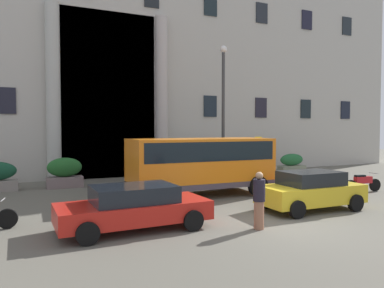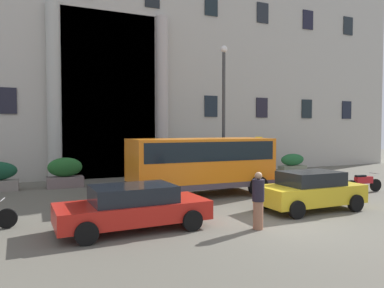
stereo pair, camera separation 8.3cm
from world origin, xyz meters
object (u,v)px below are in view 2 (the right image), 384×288
(orange_minibus, at_px, (201,161))
(hedge_planter_east, at_px, (292,163))
(lamppost_plaza_centre, at_px, (224,103))
(motorcycle_far_end, at_px, (289,187))
(parked_estate_mid, at_px, (133,207))
(pedestrian_woman_with_bag, at_px, (258,200))
(bus_stop_sign, at_px, (258,155))
(hedge_planter_far_west, at_px, (199,167))
(hedge_planter_entrance_left, at_px, (148,169))
(hedge_planter_west, at_px, (65,173))
(parked_sedan_second, at_px, (311,190))
(motorcycle_near_kerb, at_px, (363,183))

(orange_minibus, bearing_deg, hedge_planter_east, 29.23)
(lamppost_plaza_centre, bearing_deg, motorcycle_far_end, -86.38)
(parked_estate_mid, distance_m, pedestrian_woman_with_bag, 3.75)
(motorcycle_far_end, bearing_deg, pedestrian_woman_with_bag, -127.66)
(bus_stop_sign, xyz_separation_m, lamppost_plaza_centre, (-1.46, 1.32, 2.86))
(orange_minibus, relative_size, hedge_planter_far_west, 3.94)
(hedge_planter_entrance_left, xyz_separation_m, pedestrian_woman_with_bag, (0.30, -10.46, 0.11))
(hedge_planter_entrance_left, xyz_separation_m, hedge_planter_west, (-4.37, 0.07, -0.02))
(hedge_planter_west, relative_size, parked_sedan_second, 0.45)
(hedge_planter_west, xyz_separation_m, parked_estate_mid, (1.23, -9.05, -0.05))
(bus_stop_sign, xyz_separation_m, hedge_planter_west, (-9.85, 2.85, -0.86))
(hedge_planter_west, height_order, lamppost_plaza_centre, lamppost_plaza_centre)
(hedge_planter_entrance_left, xyz_separation_m, parked_estate_mid, (-3.13, -8.98, -0.07))
(hedge_planter_far_west, xyz_separation_m, motorcycle_far_end, (0.92, -7.41, -0.19))
(motorcycle_far_end, bearing_deg, bus_stop_sign, 84.92)
(orange_minibus, bearing_deg, hedge_planter_entrance_left, 103.26)
(bus_stop_sign, height_order, lamppost_plaza_centre, lamppost_plaza_centre)
(hedge_planter_east, distance_m, motorcycle_far_end, 9.48)
(hedge_planter_east, xyz_separation_m, parked_estate_mid, (-13.58, -9.43, 0.06))
(parked_sedan_second, bearing_deg, hedge_planter_far_west, 90.77)
(pedestrian_woman_with_bag, bearing_deg, hedge_planter_east, -146.49)
(bus_stop_sign, relative_size, motorcycle_far_end, 1.25)
(bus_stop_sign, bearing_deg, hedge_planter_entrance_left, 153.06)
(orange_minibus, relative_size, hedge_planter_west, 3.61)
(orange_minibus, relative_size, hedge_planter_east, 3.32)
(hedge_planter_entrance_left, bearing_deg, motorcycle_near_kerb, -40.04)
(hedge_planter_east, relative_size, motorcycle_near_kerb, 0.96)
(hedge_planter_entrance_left, xyz_separation_m, parked_sedan_second, (3.54, -9.07, -0.03))
(orange_minibus, xyz_separation_m, hedge_planter_east, (9.35, 5.18, -0.93))
(motorcycle_far_end, height_order, lamppost_plaza_centre, lamppost_plaza_centre)
(hedge_planter_entrance_left, height_order, parked_estate_mid, hedge_planter_entrance_left)
(parked_sedan_second, distance_m, parked_estate_mid, 6.67)
(hedge_planter_far_west, relative_size, pedestrian_woman_with_bag, 0.95)
(bus_stop_sign, xyz_separation_m, parked_sedan_second, (-1.94, -6.29, -0.86))
(orange_minibus, xyz_separation_m, hedge_planter_far_west, (2.34, 5.32, -0.90))
(hedge_planter_far_west, bearing_deg, hedge_planter_east, -1.14)
(bus_stop_sign, relative_size, hedge_planter_east, 1.33)
(hedge_planter_east, bearing_deg, pedestrian_woman_with_bag, -132.90)
(pedestrian_woman_with_bag, relative_size, lamppost_plaza_centre, 0.22)
(orange_minibus, relative_size, motorcycle_far_end, 3.12)
(hedge_planter_west, bearing_deg, parked_sedan_second, -49.15)
(bus_stop_sign, height_order, motorcycle_near_kerb, bus_stop_sign)
(hedge_planter_far_west, bearing_deg, parked_sedan_second, -89.41)
(motorcycle_near_kerb, height_order, lamppost_plaza_centre, lamppost_plaza_centre)
(motorcycle_far_end, relative_size, pedestrian_woman_with_bag, 1.19)
(hedge_planter_east, relative_size, hedge_planter_far_west, 1.19)
(orange_minibus, bearing_deg, hedge_planter_far_west, 66.46)
(motorcycle_near_kerb, distance_m, motorcycle_far_end, 4.10)
(hedge_planter_far_west, height_order, lamppost_plaza_centre, lamppost_plaza_centre)
(parked_estate_mid, relative_size, pedestrian_woman_with_bag, 2.63)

